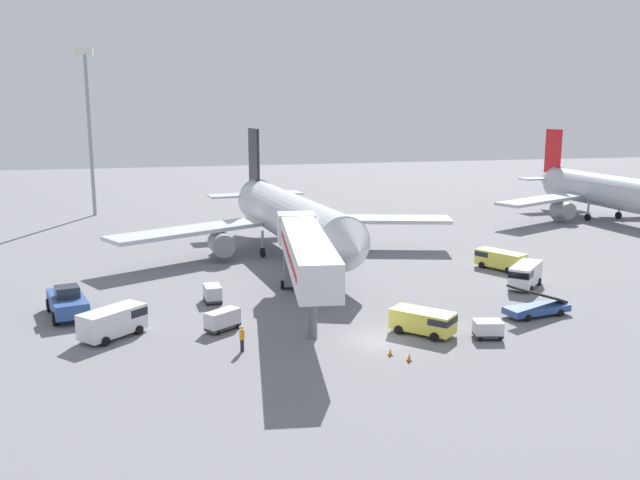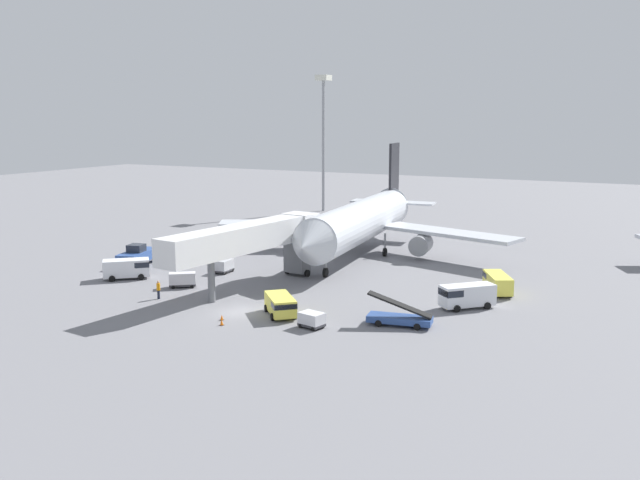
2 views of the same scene
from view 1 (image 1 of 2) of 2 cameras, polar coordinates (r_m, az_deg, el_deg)
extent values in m
plane|color=slate|center=(50.47, 4.68, -8.48)|extent=(300.00, 300.00, 0.00)
cylinder|color=silver|center=(75.77, -2.33, 1.85)|extent=(8.47, 31.40, 5.22)
cone|color=silver|center=(59.73, 2.68, -0.72)|extent=(5.47, 4.19, 5.11)
cone|color=silver|center=(93.21, -5.73, 3.81)|extent=(5.53, 6.21, 4.96)
cube|color=#232328|center=(91.34, -5.57, 6.71)|extent=(0.83, 4.50, 8.35)
cube|color=silver|center=(92.23, -3.57, 3.93)|extent=(6.57, 3.91, 0.24)
cube|color=silver|center=(90.70, -7.37, 3.74)|extent=(6.57, 3.91, 0.24)
cube|color=silver|center=(82.32, 4.41, 1.75)|extent=(19.31, 9.48, 0.44)
cube|color=silver|center=(76.12, -10.84, 0.80)|extent=(18.71, 12.81, 0.44)
cylinder|color=gray|center=(80.38, 2.62, 0.42)|extent=(2.86, 3.53, 2.53)
cylinder|color=gray|center=(75.93, -8.29, -0.33)|extent=(2.86, 3.53, 2.53)
cylinder|color=gray|center=(65.11, 0.90, -2.25)|extent=(0.28, 0.28, 2.51)
cylinder|color=black|center=(65.42, 0.89, -3.32)|extent=(0.46, 1.13, 1.10)
cylinder|color=gray|center=(78.94, -0.64, 0.15)|extent=(0.28, 0.28, 2.51)
cylinder|color=black|center=(79.19, -0.64, -0.74)|extent=(0.46, 1.13, 1.10)
cylinder|color=gray|center=(77.22, -4.85, -0.14)|extent=(0.28, 0.28, 2.51)
cylinder|color=black|center=(77.47, -4.84, -1.05)|extent=(0.46, 1.13, 1.10)
cube|color=silver|center=(53.18, -1.08, -1.05)|extent=(5.54, 20.46, 2.70)
cube|color=red|center=(53.07, -2.71, -1.09)|extent=(2.19, 16.88, 0.44)
cube|color=silver|center=(63.66, -1.99, 1.00)|extent=(3.78, 3.21, 2.84)
cube|color=#232833|center=(64.89, -2.08, 1.42)|extent=(3.30, 0.66, 0.90)
cube|color=slate|center=(63.75, -1.92, -2.03)|extent=(2.76, 2.11, 3.93)
cylinder|color=black|center=(64.14, -3.18, -3.77)|extent=(0.40, 0.83, 0.80)
cylinder|color=black|center=(64.36, -0.64, -3.70)|extent=(0.40, 0.83, 0.80)
cylinder|color=slate|center=(50.18, -0.63, -5.95)|extent=(0.70, 0.70, 4.33)
cube|color=#2D4C8E|center=(59.45, -20.46, -4.97)|extent=(4.03, 6.80, 1.16)
cube|color=#232833|center=(58.88, -20.49, -4.08)|extent=(2.19, 2.18, 0.90)
cylinder|color=black|center=(57.78, -18.95, -5.92)|extent=(0.65, 1.16, 1.10)
cylinder|color=black|center=(57.51, -21.37, -6.17)|extent=(0.65, 1.16, 1.10)
cylinder|color=black|center=(61.72, -19.54, -4.88)|extent=(0.65, 1.16, 1.10)
cylinder|color=black|center=(61.47, -21.81, -5.10)|extent=(0.65, 1.16, 1.10)
cube|color=#2D4C8E|center=(58.73, 17.75, -5.55)|extent=(5.85, 2.87, 0.55)
cube|color=black|center=(58.38, 17.83, -4.34)|extent=(5.74, 2.02, 1.97)
cylinder|color=black|center=(57.08, 17.06, -6.28)|extent=(0.63, 0.32, 0.60)
cylinder|color=black|center=(58.42, 15.89, -5.81)|extent=(0.63, 0.32, 0.60)
cylinder|color=black|center=(59.26, 19.55, -5.79)|extent=(0.63, 0.32, 0.60)
cylinder|color=black|center=(60.55, 18.36, -5.35)|extent=(0.63, 0.32, 0.60)
cube|color=#E5DB4C|center=(73.78, 14.94, -1.57)|extent=(4.10, 5.55, 1.66)
cube|color=#1E232D|center=(74.69, 13.82, -1.07)|extent=(2.49, 2.38, 0.53)
cylinder|color=black|center=(74.12, 13.47, -2.05)|extent=(0.62, 0.76, 0.68)
cylinder|color=black|center=(75.58, 14.28, -1.84)|extent=(0.62, 0.76, 0.68)
cylinder|color=black|center=(72.34, 15.57, -2.49)|extent=(0.62, 0.76, 0.68)
cylinder|color=black|center=(73.83, 16.36, -2.25)|extent=(0.62, 0.76, 0.68)
cube|color=white|center=(67.16, 16.89, -2.79)|extent=(5.02, 5.05, 1.98)
cube|color=#1E232D|center=(65.39, 16.53, -2.75)|extent=(2.55, 2.55, 0.63)
cylinder|color=black|center=(65.66, 17.27, -3.97)|extent=(0.72, 0.72, 0.68)
cylinder|color=black|center=(66.09, 15.73, -3.79)|extent=(0.72, 0.72, 0.68)
cylinder|color=black|center=(68.72, 17.92, -3.34)|extent=(0.72, 0.72, 0.68)
cylinder|color=black|center=(69.13, 16.45, -3.17)|extent=(0.72, 0.72, 0.68)
cube|color=white|center=(53.03, -17.04, -6.56)|extent=(5.09, 4.88, 1.90)
cube|color=#1E232D|center=(53.93, -15.66, -5.72)|extent=(2.59, 2.62, 0.61)
cylinder|color=black|center=(54.96, -16.38, -6.87)|extent=(0.75, 0.73, 0.68)
cylinder|color=black|center=(53.50, -15.02, -7.30)|extent=(0.75, 0.73, 0.68)
cylinder|color=black|center=(53.17, -18.97, -7.65)|extent=(0.75, 0.73, 0.68)
cylinder|color=black|center=(51.66, -17.63, -8.12)|extent=(0.75, 0.73, 0.68)
cube|color=#E5DB4C|center=(52.10, 8.63, -6.71)|extent=(4.72, 4.89, 1.53)
cube|color=#1E232D|center=(51.37, 10.28, -6.63)|extent=(2.56, 2.53, 0.49)
cylinder|color=black|center=(52.61, 10.53, -7.41)|extent=(0.73, 0.75, 0.68)
cylinder|color=black|center=(50.90, 9.64, -8.03)|extent=(0.73, 0.75, 0.68)
cylinder|color=black|center=(53.76, 7.63, -6.91)|extent=(0.73, 0.75, 0.68)
cylinder|color=black|center=(52.08, 6.66, -7.49)|extent=(0.73, 0.75, 0.68)
cube|color=#38383D|center=(53.06, -8.18, -7.23)|extent=(2.95, 2.62, 0.22)
cube|color=silver|center=(52.85, -8.20, -6.51)|extent=(2.95, 2.62, 1.19)
cylinder|color=black|center=(52.10, -8.56, -7.72)|extent=(0.36, 0.31, 0.36)
cylinder|color=black|center=(52.89, -9.37, -7.45)|extent=(0.36, 0.31, 0.36)
cylinder|color=black|center=(53.33, -6.99, -7.23)|extent=(0.36, 0.31, 0.36)
cylinder|color=black|center=(54.10, -7.81, -6.98)|extent=(0.36, 0.31, 0.36)
cube|color=#38383D|center=(60.56, -9.01, -4.91)|extent=(1.53, 2.41, 0.22)
cube|color=silver|center=(60.38, -9.03, -4.30)|extent=(1.53, 2.41, 1.12)
cylinder|color=black|center=(61.28, -9.71, -4.85)|extent=(0.14, 0.37, 0.36)
cylinder|color=black|center=(61.45, -8.54, -4.77)|extent=(0.14, 0.37, 0.36)
cylinder|color=black|center=(59.73, -9.49, -5.27)|extent=(0.14, 0.37, 0.36)
cylinder|color=black|center=(59.91, -8.29, -5.18)|extent=(0.14, 0.37, 0.36)
cube|color=#38383D|center=(52.33, 13.91, -7.72)|extent=(2.32, 1.87, 0.22)
cube|color=silver|center=(52.14, 13.94, -7.11)|extent=(2.32, 1.87, 0.95)
cylinder|color=black|center=(53.16, 14.47, -7.57)|extent=(0.38, 0.20, 0.36)
cylinder|color=black|center=(51.94, 14.86, -8.04)|extent=(0.38, 0.20, 0.36)
cylinder|color=black|center=(52.80, 12.96, -7.63)|extent=(0.38, 0.20, 0.36)
cylinder|color=black|center=(51.57, 13.32, -8.11)|extent=(0.38, 0.20, 0.36)
cylinder|color=#1E2333|center=(48.48, -6.56, -8.80)|extent=(0.37, 0.37, 0.89)
cylinder|color=orange|center=(48.22, -6.58, -7.90)|extent=(0.49, 0.49, 0.71)
sphere|color=tan|center=(48.06, -6.60, -7.35)|extent=(0.24, 0.24, 0.24)
cube|color=black|center=(47.00, 7.50, -10.05)|extent=(0.36, 0.36, 0.03)
cone|color=orange|center=(46.90, 7.51, -9.73)|extent=(0.30, 0.30, 0.52)
cube|color=black|center=(47.83, 5.93, -9.62)|extent=(0.33, 0.33, 0.03)
cone|color=orange|center=(47.74, 5.93, -9.34)|extent=(0.28, 0.28, 0.48)
cylinder|color=#B7BCC6|center=(109.11, 23.41, 3.72)|extent=(6.38, 27.54, 4.84)
cone|color=#B7BCC6|center=(121.75, 18.52, 4.92)|extent=(4.87, 5.28, 4.59)
cube|color=red|center=(120.36, 19.00, 6.97)|extent=(0.58, 3.97, 7.74)
cube|color=#B7BCC6|center=(122.14, 20.08, 4.96)|extent=(5.96, 3.20, 0.24)
cube|color=#B7BCC6|center=(118.75, 17.83, 4.94)|extent=(5.96, 3.20, 0.24)
cube|color=#B7BCC6|center=(105.01, 18.17, 3.22)|extent=(17.60, 11.08, 0.44)
cylinder|color=gray|center=(106.19, 19.75, 2.40)|extent=(2.58, 3.26, 2.41)
cylinder|color=gray|center=(112.48, 23.85, 2.51)|extent=(0.28, 0.28, 2.44)
cylinder|color=black|center=(112.65, 23.80, 1.90)|extent=(0.41, 1.12, 1.10)
cylinder|color=gray|center=(108.95, 21.63, 2.42)|extent=(0.28, 0.28, 2.44)
cylinder|color=black|center=(109.12, 21.58, 1.79)|extent=(0.41, 1.12, 1.10)
cylinder|color=#93969B|center=(111.63, -18.77, 8.22)|extent=(0.56, 0.56, 24.46)
cube|color=silver|center=(111.81, -19.19, 14.74)|extent=(2.40, 2.40, 1.00)
camera|label=2|loc=(51.05, 85.13, 2.11)|focal=39.23mm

